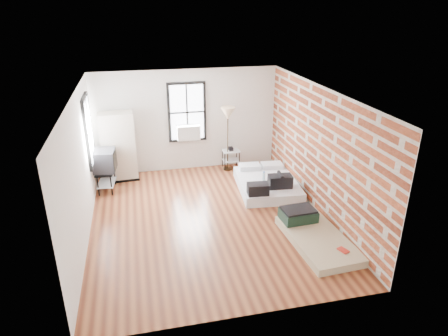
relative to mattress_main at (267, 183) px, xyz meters
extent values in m
plane|color=#552616|center=(-1.74, -1.15, -0.17)|extent=(6.00, 6.00, 0.00)
cube|color=silver|center=(-1.74, 1.85, 1.23)|extent=(5.00, 0.01, 2.80)
cube|color=silver|center=(-1.74, -4.15, 1.23)|extent=(5.00, 0.01, 2.80)
cube|color=silver|center=(-4.24, -1.15, 1.23)|extent=(0.01, 6.00, 2.80)
cube|color=#964223|center=(0.76, -1.15, 1.23)|extent=(0.02, 6.00, 2.80)
cube|color=white|center=(-1.74, -1.15, 2.63)|extent=(5.00, 6.00, 0.01)
cube|color=white|center=(-1.74, 1.80, 1.48)|extent=(0.90, 0.02, 1.50)
cube|color=black|center=(-2.23, 1.82, 1.48)|extent=(0.07, 0.08, 1.64)
cube|color=black|center=(-1.26, 1.82, 1.48)|extent=(0.07, 0.08, 1.64)
cube|color=black|center=(-1.74, 1.82, 2.26)|extent=(0.90, 0.08, 0.07)
cube|color=black|center=(-1.74, 1.82, 0.69)|extent=(0.90, 0.08, 0.07)
cube|color=black|center=(-1.74, 1.79, 1.48)|extent=(0.04, 0.02, 1.50)
cube|color=black|center=(-1.74, 1.79, 1.48)|extent=(0.90, 0.02, 0.04)
cube|color=silver|center=(-1.74, 1.68, 0.95)|extent=(0.62, 0.30, 0.40)
cube|color=white|center=(-4.19, 0.65, 1.48)|extent=(0.02, 0.90, 1.50)
cube|color=black|center=(-4.21, 0.16, 1.48)|extent=(0.08, 0.07, 1.64)
cube|color=black|center=(-4.21, 1.13, 1.48)|extent=(0.08, 0.07, 1.64)
cube|color=black|center=(-4.21, 0.65, 2.26)|extent=(0.08, 0.90, 0.07)
cube|color=black|center=(-4.21, 0.65, 0.69)|extent=(0.08, 0.90, 0.07)
cube|color=black|center=(-4.18, 0.65, 1.48)|extent=(0.02, 0.04, 1.50)
cube|color=black|center=(-4.18, 0.65, 1.48)|extent=(0.02, 0.90, 0.04)
cube|color=white|center=(0.01, 0.02, -0.04)|extent=(1.60, 2.06, 0.26)
cube|color=white|center=(-0.23, 0.81, 0.15)|extent=(0.59, 0.41, 0.12)
cube|color=white|center=(0.38, 0.76, 0.15)|extent=(0.59, 0.41, 0.12)
cube|color=black|center=(0.17, -0.45, 0.24)|extent=(0.59, 0.38, 0.31)
cylinder|color=black|center=(0.17, -0.45, 0.41)|extent=(0.11, 0.36, 0.08)
cube|color=black|center=(-0.47, -0.70, 0.22)|extent=(0.52, 0.35, 0.27)
cylinder|color=#A5C5D4|center=(-0.10, -0.02, 0.20)|extent=(0.07, 0.07, 0.22)
cylinder|color=#1858AC|center=(-0.10, -0.02, 0.32)|extent=(0.04, 0.04, 0.03)
cube|color=tan|center=(0.21, -2.57, -0.09)|extent=(1.13, 2.00, 0.15)
cube|color=black|center=(0.06, -1.86, 0.09)|extent=(0.74, 0.55, 0.22)
cube|color=black|center=(0.06, -1.86, 0.23)|extent=(0.70, 0.51, 0.04)
cube|color=red|center=(0.44, -3.12, 0.00)|extent=(0.20, 0.24, 0.03)
cube|color=black|center=(-3.62, 1.50, -0.14)|extent=(0.95, 0.58, 0.06)
cube|color=beige|center=(-3.62, 1.50, 0.77)|extent=(0.91, 0.53, 1.77)
cylinder|color=black|center=(-0.78, 1.40, 0.09)|extent=(0.02, 0.02, 0.52)
cylinder|color=black|center=(-0.36, 1.40, 0.09)|extent=(0.02, 0.02, 0.52)
cylinder|color=black|center=(-0.78, 1.73, 0.09)|extent=(0.02, 0.02, 0.52)
cylinder|color=black|center=(-0.36, 1.73, 0.09)|extent=(0.02, 0.02, 0.52)
cube|color=silver|center=(-0.57, 1.57, 0.35)|extent=(0.48, 0.38, 0.02)
cube|color=silver|center=(-0.57, 1.57, 0.07)|extent=(0.46, 0.36, 0.02)
cube|color=black|center=(-0.57, 1.57, 0.41)|extent=(0.11, 0.17, 0.10)
cylinder|color=black|center=(-0.68, 1.50, -0.16)|extent=(0.26, 0.26, 0.03)
cylinder|color=black|center=(-0.68, 1.50, 0.63)|extent=(0.03, 0.03, 1.56)
cone|color=tan|center=(-0.68, 1.50, 1.46)|extent=(0.39, 0.39, 0.34)
cylinder|color=black|center=(-4.15, 0.56, 0.09)|extent=(0.03, 0.03, 0.53)
cylinder|color=black|center=(-3.84, 0.53, 0.09)|extent=(0.03, 0.03, 0.53)
cylinder|color=black|center=(-4.09, 1.19, 0.09)|extent=(0.03, 0.03, 0.53)
cylinder|color=black|center=(-3.77, 1.16, 0.09)|extent=(0.03, 0.03, 0.53)
cube|color=black|center=(-3.96, 0.86, 0.36)|extent=(0.50, 0.80, 0.03)
cube|color=silver|center=(-3.96, 0.86, 0.04)|extent=(0.47, 0.77, 0.02)
cube|color=black|center=(-3.96, 0.86, 0.63)|extent=(0.59, 0.66, 0.53)
cube|color=black|center=(-3.70, 0.84, 0.63)|extent=(0.07, 0.51, 0.42)
camera|label=1|loc=(-3.10, -8.70, 4.28)|focal=32.00mm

